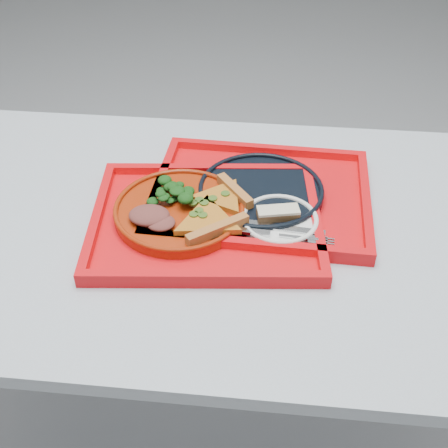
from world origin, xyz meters
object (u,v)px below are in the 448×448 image
Objects in this scene: tray_far at (260,198)px; dinner_plate at (180,212)px; navy_plate at (261,192)px; dessert_bar at (278,213)px; tray_main at (206,223)px.

dinner_plate is (-0.16, -0.08, 0.02)m from tray_far.
dessert_bar is at bearing -67.02° from navy_plate.
tray_far is at bearing 27.69° from dinner_plate.
tray_main is at bearing -10.30° from dinner_plate.
dinner_plate is at bearing 164.27° from tray_main.
dinner_plate is (-0.06, 0.01, 0.02)m from tray_main.
dinner_plate reaches higher than navy_plate.
navy_plate is at bearing -88.00° from tray_far.
dinner_plate is 1.00× the size of navy_plate.
navy_plate is (0.16, 0.08, -0.00)m from dinner_plate.
tray_main is at bearing -138.00° from navy_plate.
dinner_plate reaches higher than tray_far.
dessert_bar reaches higher than navy_plate.
navy_plate is at bearing 27.69° from dinner_plate.
navy_plate is (0.00, -0.00, 0.01)m from tray_far.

